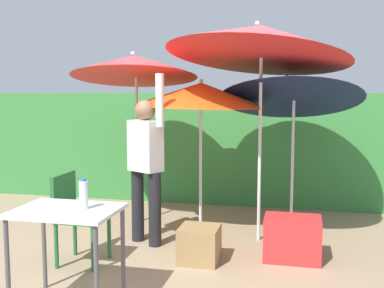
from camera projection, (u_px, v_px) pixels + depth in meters
The scene contains 12 objects.
ground_plane at pixel (186, 247), 5.15m from camera, with size 24.00×24.00×0.00m, color #9E8466.
hedge_row at pixel (221, 147), 7.27m from camera, with size 8.00×0.70×1.67m, color #38843D.
umbrella_rainbow at pixel (290, 88), 5.80m from camera, with size 1.78×1.78×2.17m.
umbrella_orange at pixel (135, 66), 5.89m from camera, with size 1.60×1.61×2.28m.
umbrella_yellow at pixel (259, 42), 5.15m from camera, with size 2.08×2.07×2.64m.
umbrella_navy at pixel (201, 94), 5.59m from camera, with size 1.59×1.58×1.84m.
person_vendor at pixel (146, 161), 5.17m from camera, with size 0.53×0.37×1.88m.
chair_plastic at pixel (76, 212), 4.62m from camera, with size 0.44×0.44×0.89m.
cooler_box at pixel (292, 238), 4.74m from camera, with size 0.56×0.40×0.44m, color red.
crate_cardboard at pixel (199, 244), 4.68m from camera, with size 0.39×0.39×0.36m, color #9E7A4C.
folding_table at pixel (67, 221), 3.67m from camera, with size 0.80×0.60×0.78m.
bottle_water at pixel (84, 195), 3.64m from camera, with size 0.07×0.07×0.24m.
Camera 1 is at (1.18, -4.85, 1.70)m, focal length 43.99 mm.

